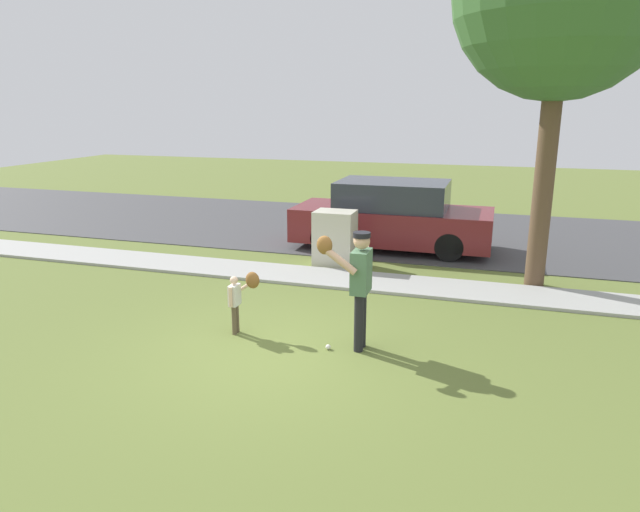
{
  "coord_description": "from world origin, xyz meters",
  "views": [
    {
      "loc": [
        2.83,
        -6.88,
        3.4
      ],
      "look_at": [
        0.12,
        1.7,
        1.0
      ],
      "focal_mm": 31.9,
      "sensor_mm": 36.0,
      "label": 1
    }
  ],
  "objects_px": {
    "person_adult": "(358,277)",
    "person_child": "(241,294)",
    "baseball": "(328,347)",
    "utility_cabinet": "(335,238)",
    "parked_suv_maroon": "(392,216)"
  },
  "relations": [
    {
      "from": "utility_cabinet",
      "to": "parked_suv_maroon",
      "type": "height_order",
      "value": "parked_suv_maroon"
    },
    {
      "from": "person_adult",
      "to": "utility_cabinet",
      "type": "height_order",
      "value": "person_adult"
    },
    {
      "from": "parked_suv_maroon",
      "to": "utility_cabinet",
      "type": "bearing_deg",
      "value": 63.71
    },
    {
      "from": "person_adult",
      "to": "baseball",
      "type": "xyz_separation_m",
      "value": [
        -0.38,
        -0.15,
        -1.03
      ]
    },
    {
      "from": "baseball",
      "to": "utility_cabinet",
      "type": "bearing_deg",
      "value": 104.83
    },
    {
      "from": "person_adult",
      "to": "baseball",
      "type": "distance_m",
      "value": 1.11
    },
    {
      "from": "baseball",
      "to": "utility_cabinet",
      "type": "xyz_separation_m",
      "value": [
        -1.15,
        4.34,
        0.56
      ]
    },
    {
      "from": "baseball",
      "to": "utility_cabinet",
      "type": "height_order",
      "value": "utility_cabinet"
    },
    {
      "from": "person_adult",
      "to": "utility_cabinet",
      "type": "xyz_separation_m",
      "value": [
        -1.53,
        4.19,
        -0.47
      ]
    },
    {
      "from": "baseball",
      "to": "utility_cabinet",
      "type": "relative_size",
      "value": 0.06
    },
    {
      "from": "baseball",
      "to": "parked_suv_maroon",
      "type": "height_order",
      "value": "parked_suv_maroon"
    },
    {
      "from": "person_child",
      "to": "utility_cabinet",
      "type": "bearing_deg",
      "value": 85.46
    },
    {
      "from": "person_adult",
      "to": "person_child",
      "type": "xyz_separation_m",
      "value": [
        -1.83,
        0.04,
        -0.44
      ]
    },
    {
      "from": "utility_cabinet",
      "to": "parked_suv_maroon",
      "type": "xyz_separation_m",
      "value": [
        0.91,
        1.84,
        0.19
      ]
    },
    {
      "from": "person_child",
      "to": "person_adult",
      "type": "bearing_deg",
      "value": -1.87
    }
  ]
}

